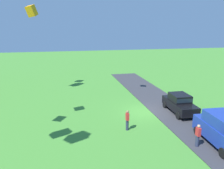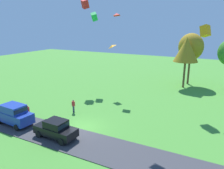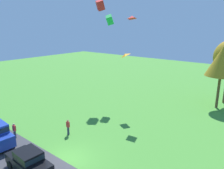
{
  "view_description": "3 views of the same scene",
  "coord_description": "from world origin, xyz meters",
  "px_view_note": "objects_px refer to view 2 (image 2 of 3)",
  "views": [
    {
      "loc": [
        -19.25,
        7.86,
        8.2
      ],
      "look_at": [
        2.2,
        3.0,
        2.42
      ],
      "focal_mm": 35.0,
      "sensor_mm": 36.0,
      "label": 1
    },
    {
      "loc": [
        12.87,
        -17.82,
        10.82
      ],
      "look_at": [
        1.2,
        4.63,
        3.91
      ],
      "focal_mm": 35.0,
      "sensor_mm": 36.0,
      "label": 2
    },
    {
      "loc": [
        13.54,
        -10.68,
        11.34
      ],
      "look_at": [
        1.01,
        4.93,
        5.94
      ],
      "focal_mm": 35.0,
      "sensor_mm": 36.0,
      "label": 3
    }
  ],
  "objects_px": {
    "person_watching_sky": "(28,112)",
    "tree_center_back": "(191,47)",
    "kite_box_low_drifter": "(205,31)",
    "tree_far_left": "(186,50)",
    "car_suv_near_entrance": "(14,114)",
    "car_sedan_far_end": "(56,128)",
    "kite_diamond_mid_center": "(112,46)",
    "kite_box_near_flag": "(94,17)",
    "kite_box_high_left": "(85,4)",
    "kite_diamond_over_trees": "(117,14)",
    "person_beside_suv": "(73,106)"
  },
  "relations": [
    {
      "from": "kite_diamond_mid_center",
      "to": "kite_diamond_over_trees",
      "type": "bearing_deg",
      "value": 57.56
    },
    {
      "from": "car_sedan_far_end",
      "to": "tree_center_back",
      "type": "distance_m",
      "value": 29.34
    },
    {
      "from": "kite_box_high_left",
      "to": "kite_diamond_over_trees",
      "type": "xyz_separation_m",
      "value": [
        6.91,
        -1.76,
        -1.93
      ]
    },
    {
      "from": "person_watching_sky",
      "to": "kite_diamond_mid_center",
      "type": "relative_size",
      "value": 1.59
    },
    {
      "from": "kite_box_near_flag",
      "to": "tree_center_back",
      "type": "bearing_deg",
      "value": 31.95
    },
    {
      "from": "person_beside_suv",
      "to": "tree_far_left",
      "type": "relative_size",
      "value": 0.19
    },
    {
      "from": "car_suv_near_entrance",
      "to": "kite_diamond_mid_center",
      "type": "distance_m",
      "value": 17.28
    },
    {
      "from": "person_beside_suv",
      "to": "kite_box_high_left",
      "type": "xyz_separation_m",
      "value": [
        -5.98,
        12.15,
        13.44
      ]
    },
    {
      "from": "car_suv_near_entrance",
      "to": "kite_diamond_mid_center",
      "type": "xyz_separation_m",
      "value": [
        4.21,
        15.5,
        6.36
      ]
    },
    {
      "from": "person_beside_suv",
      "to": "tree_far_left",
      "type": "height_order",
      "value": "tree_far_left"
    },
    {
      "from": "car_sedan_far_end",
      "to": "kite_diamond_mid_center",
      "type": "distance_m",
      "value": 17.19
    },
    {
      "from": "tree_center_back",
      "to": "kite_diamond_over_trees",
      "type": "distance_m",
      "value": 15.69
    },
    {
      "from": "car_sedan_far_end",
      "to": "tree_center_back",
      "type": "xyz_separation_m",
      "value": [
        8.15,
        27.56,
        5.91
      ]
    },
    {
      "from": "kite_box_low_drifter",
      "to": "tree_far_left",
      "type": "bearing_deg",
      "value": 109.14
    },
    {
      "from": "person_beside_suv",
      "to": "person_watching_sky",
      "type": "height_order",
      "value": "same"
    },
    {
      "from": "tree_far_left",
      "to": "kite_diamond_mid_center",
      "type": "distance_m",
      "value": 13.33
    },
    {
      "from": "person_beside_suv",
      "to": "tree_far_left",
      "type": "bearing_deg",
      "value": 61.01
    },
    {
      "from": "car_sedan_far_end",
      "to": "kite_diamond_mid_center",
      "type": "bearing_deg",
      "value": 97.3
    },
    {
      "from": "car_sedan_far_end",
      "to": "tree_far_left",
      "type": "relative_size",
      "value": 0.51
    },
    {
      "from": "tree_center_back",
      "to": "car_suv_near_entrance",
      "type": "bearing_deg",
      "value": -117.73
    },
    {
      "from": "car_suv_near_entrance",
      "to": "person_watching_sky",
      "type": "height_order",
      "value": "car_suv_near_entrance"
    },
    {
      "from": "person_beside_suv",
      "to": "tree_far_left",
      "type": "xyz_separation_m",
      "value": [
        10.3,
        18.59,
        5.84
      ]
    },
    {
      "from": "person_beside_suv",
      "to": "kite_diamond_over_trees",
      "type": "distance_m",
      "value": 15.53
    },
    {
      "from": "car_suv_near_entrance",
      "to": "tree_far_left",
      "type": "distance_m",
      "value": 28.7
    },
    {
      "from": "car_suv_near_entrance",
      "to": "tree_center_back",
      "type": "bearing_deg",
      "value": 62.27
    },
    {
      "from": "person_beside_suv",
      "to": "kite_diamond_over_trees",
      "type": "bearing_deg",
      "value": 84.87
    },
    {
      "from": "kite_box_high_left",
      "to": "kite_diamond_over_trees",
      "type": "bearing_deg",
      "value": -14.28
    },
    {
      "from": "tree_far_left",
      "to": "kite_diamond_mid_center",
      "type": "xyz_separation_m",
      "value": [
        -9.84,
        -8.94,
        0.94
      ]
    },
    {
      "from": "car_suv_near_entrance",
      "to": "kite_box_high_left",
      "type": "xyz_separation_m",
      "value": [
        -2.23,
        18.01,
        13.02
      ]
    },
    {
      "from": "person_watching_sky",
      "to": "tree_center_back",
      "type": "relative_size",
      "value": 0.18
    },
    {
      "from": "kite_diamond_mid_center",
      "to": "kite_diamond_over_trees",
      "type": "distance_m",
      "value": 4.8
    },
    {
      "from": "car_suv_near_entrance",
      "to": "person_watching_sky",
      "type": "relative_size",
      "value": 2.76
    },
    {
      "from": "car_suv_near_entrance",
      "to": "kite_box_near_flag",
      "type": "relative_size",
      "value": 3.85
    },
    {
      "from": "tree_center_back",
      "to": "person_watching_sky",
      "type": "bearing_deg",
      "value": -119.16
    },
    {
      "from": "car_suv_near_entrance",
      "to": "car_sedan_far_end",
      "type": "xyz_separation_m",
      "value": [
        6.22,
        -0.23,
        -0.25
      ]
    },
    {
      "from": "car_suv_near_entrance",
      "to": "kite_box_high_left",
      "type": "relative_size",
      "value": 3.41
    },
    {
      "from": "car_sedan_far_end",
      "to": "tree_far_left",
      "type": "distance_m",
      "value": 26.5
    },
    {
      "from": "car_suv_near_entrance",
      "to": "tree_center_back",
      "type": "height_order",
      "value": "tree_center_back"
    },
    {
      "from": "tree_far_left",
      "to": "kite_box_high_left",
      "type": "xyz_separation_m",
      "value": [
        -16.28,
        -6.43,
        7.6
      ]
    },
    {
      "from": "person_watching_sky",
      "to": "kite_diamond_mid_center",
      "type": "distance_m",
      "value": 15.82
    },
    {
      "from": "car_sedan_far_end",
      "to": "person_beside_suv",
      "type": "bearing_deg",
      "value": 112.15
    },
    {
      "from": "tree_center_back",
      "to": "kite_box_low_drifter",
      "type": "distance_m",
      "value": 13.98
    },
    {
      "from": "tree_center_back",
      "to": "person_beside_suv",
      "type": "bearing_deg",
      "value": -116.31
    },
    {
      "from": "person_beside_suv",
      "to": "kite_box_near_flag",
      "type": "relative_size",
      "value": 1.4
    },
    {
      "from": "tree_far_left",
      "to": "kite_box_high_left",
      "type": "distance_m",
      "value": 19.08
    },
    {
      "from": "person_watching_sky",
      "to": "kite_box_high_left",
      "type": "height_order",
      "value": "kite_box_high_left"
    },
    {
      "from": "car_sedan_far_end",
      "to": "kite_box_near_flag",
      "type": "bearing_deg",
      "value": 110.11
    },
    {
      "from": "kite_box_low_drifter",
      "to": "kite_box_high_left",
      "type": "distance_m",
      "value": 20.66
    },
    {
      "from": "car_sedan_far_end",
      "to": "kite_box_high_left",
      "type": "bearing_deg",
      "value": 114.87
    },
    {
      "from": "tree_center_back",
      "to": "tree_far_left",
      "type": "bearing_deg",
      "value": -96.36
    }
  ]
}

